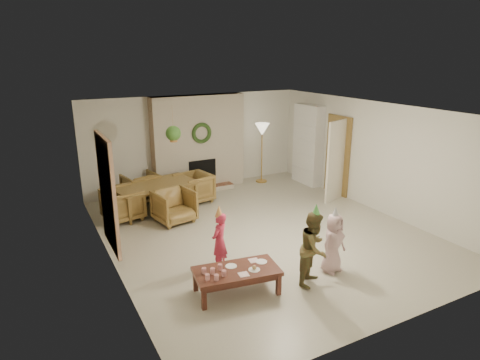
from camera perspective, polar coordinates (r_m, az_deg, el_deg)
floor at (r=8.68m, az=3.01°, el=-7.06°), size 7.00×7.00×0.00m
ceiling at (r=7.99m, az=3.30°, el=9.54°), size 7.00×7.00×0.00m
wall_back at (r=11.29m, az=-6.08°, el=5.27°), size 7.00×0.00×7.00m
wall_front at (r=5.73m, az=21.68°, el=-7.81°), size 7.00×0.00×7.00m
wall_left at (r=7.23m, az=-17.69°, el=-2.26°), size 0.00×7.00×7.00m
wall_right at (r=10.08m, az=17.94°, el=3.09°), size 0.00×7.00×7.00m
fireplace_mass at (r=11.11m, az=-5.69°, el=5.08°), size 2.50×0.40×2.50m
fireplace_hearth at (r=11.11m, az=-4.82°, el=-1.26°), size 1.60×0.30×0.12m
fireplace_firebox at (r=11.15m, az=-5.22°, el=0.89°), size 0.75×0.12×0.75m
fireplace_wreath at (r=10.85m, az=-5.27°, el=6.42°), size 0.54×0.10×0.54m
floor_lamp_base at (r=11.94m, az=2.94°, el=-0.13°), size 0.31×0.31×0.03m
floor_lamp_post at (r=11.73m, az=3.00°, el=3.45°), size 0.03×0.03×1.51m
floor_lamp_shade at (r=11.59m, az=3.05°, el=6.94°), size 0.40×0.40×0.34m
bookshelf_carcass at (r=11.68m, az=9.29°, el=4.78°), size 0.30×1.00×2.20m
bookshelf_shelf_a at (r=11.83m, az=9.06°, el=1.70°), size 0.30×0.92×0.03m
bookshelf_shelf_b at (r=11.73m, az=9.15°, el=3.58°), size 0.30×0.92×0.03m
bookshelf_shelf_c at (r=11.64m, az=9.24°, el=5.50°), size 0.30×0.92×0.03m
bookshelf_shelf_d at (r=11.57m, az=9.34°, el=7.44°), size 0.30×0.92×0.03m
books_row_lower at (r=11.66m, az=9.45°, el=2.17°), size 0.20×0.40×0.24m
books_row_mid at (r=11.72m, az=8.96°, el=4.29°), size 0.20×0.44×0.24m
books_row_upper at (r=11.53m, az=9.49°, el=6.03°), size 0.20×0.36×0.22m
door_frame at (r=10.95m, az=13.23°, el=3.29°), size 0.05×0.86×2.04m
door_leaf at (r=10.43m, az=13.00°, el=2.52°), size 0.77×0.32×2.00m
curtain_panel at (r=7.42m, az=-17.68°, el=-1.76°), size 0.06×1.20×2.00m
dining_table at (r=9.82m, az=-11.35°, el=-2.40°), size 2.01×1.35×0.65m
dining_chair_near at (r=9.13m, az=-8.99°, el=-3.56°), size 0.90×0.92×0.72m
dining_chair_far at (r=10.51m, az=-13.41°, el=-1.04°), size 0.90×0.92×0.72m
dining_chair_left at (r=9.49m, az=-15.73°, el=-3.18°), size 0.92×0.90×0.72m
dining_chair_right at (r=10.28m, az=-6.32°, el=-1.07°), size 0.92×0.90×0.72m
hanging_plant_cord at (r=8.84m, az=-9.19°, el=7.79°), size 0.01×0.01×0.70m
hanging_plant_pot at (r=8.90m, az=-9.09°, el=5.57°), size 0.16×0.16×0.12m
hanging_plant_foliage at (r=8.88m, az=-9.12°, el=6.33°), size 0.32×0.32×0.32m
coffee_table_top at (r=6.46m, az=-0.47°, el=-12.38°), size 1.37×0.83×0.06m
coffee_table_apron at (r=6.50m, az=-0.47°, el=-12.91°), size 1.26×0.72×0.08m
coffee_leg_fl at (r=6.21m, az=-4.96°, el=-15.93°), size 0.08×0.08×0.34m
coffee_leg_fr at (r=6.54m, az=5.30°, el=-14.08°), size 0.08×0.08×0.34m
coffee_leg_bl at (r=6.64m, az=-6.13°, el=-13.57°), size 0.08×0.08×0.34m
coffee_leg_br at (r=6.95m, az=3.49°, el=-12.00°), size 0.08×0.08×0.34m
cup_a at (r=6.18m, az=-4.48°, el=-13.13°), size 0.08×0.08×0.09m
cup_b at (r=6.35m, az=-4.95°, el=-12.27°), size 0.08×0.08×0.09m
cup_c at (r=6.16m, az=-3.26°, el=-13.18°), size 0.08×0.08×0.09m
cup_d at (r=6.33m, az=-3.77°, el=-12.32°), size 0.08×0.08×0.09m
cup_e at (r=6.26m, az=-2.22°, el=-12.64°), size 0.08×0.08×0.09m
cup_f at (r=6.43m, az=-2.75°, el=-11.81°), size 0.08×0.08×0.09m
plate_a at (r=6.53m, az=-1.23°, el=-11.71°), size 0.20×0.20×0.01m
plate_b at (r=6.44m, az=1.96°, el=-12.17°), size 0.20×0.20×0.01m
plate_c at (r=6.66m, az=2.95°, el=-11.10°), size 0.20×0.20×0.01m
food_scoop at (r=6.42m, az=1.96°, el=-11.87°), size 0.08×0.08×0.07m
napkin_left at (r=6.31m, az=0.50°, el=-12.80°), size 0.17×0.17×0.01m
napkin_right at (r=6.70m, az=1.89°, el=-10.94°), size 0.17×0.17×0.01m
child_red at (r=7.06m, az=-2.83°, el=-8.41°), size 0.44×0.42×1.02m
party_hat_red at (r=6.84m, az=-2.90°, el=-4.24°), size 0.17×0.17×0.19m
child_plaid at (r=6.72m, az=10.11°, el=-9.17°), size 0.74×0.70×1.20m
party_hat_plaid at (r=6.47m, az=10.41°, el=-4.03°), size 0.17×0.17×0.20m
child_pink at (r=7.16m, az=12.66°, el=-8.43°), size 0.56×0.43×1.03m
party_hat_pink at (r=6.94m, az=12.96°, el=-4.29°), size 0.14×0.14×0.18m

